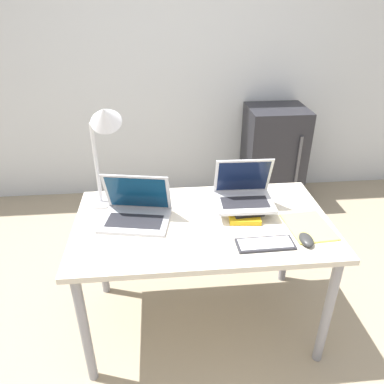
{
  "coord_description": "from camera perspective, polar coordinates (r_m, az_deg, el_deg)",
  "views": [
    {
      "loc": [
        -0.21,
        -1.25,
        1.83
      ],
      "look_at": [
        -0.06,
        0.39,
        0.92
      ],
      "focal_mm": 35.0,
      "sensor_mm": 36.0,
      "label": 1
    }
  ],
  "objects": [
    {
      "name": "ground_plane",
      "position": [
        2.23,
        2.66,
        -26.31
      ],
      "size": [
        14.0,
        14.0,
        0.0
      ],
      "primitive_type": "plane",
      "color": "gray"
    },
    {
      "name": "wall_back",
      "position": [
        3.44,
        -1.96,
        20.92
      ],
      "size": [
        8.0,
        0.05,
        2.7
      ],
      "color": "silver",
      "rests_on": "ground_plane"
    },
    {
      "name": "desk",
      "position": [
        2.03,
        1.6,
        -6.46
      ],
      "size": [
        1.35,
        0.77,
        0.74
      ],
      "color": "beige",
      "rests_on": "ground_plane"
    },
    {
      "name": "laptop_left",
      "position": [
        1.99,
        -8.54,
        -2.91
      ],
      "size": [
        0.39,
        0.32,
        0.25
      ],
      "color": "#B2B2B7",
      "rests_on": "desk"
    },
    {
      "name": "book_stack",
      "position": [
        2.07,
        7.89,
        -2.36
      ],
      "size": [
        0.19,
        0.29,
        0.06
      ],
      "color": "gold",
      "rests_on": "desk"
    },
    {
      "name": "laptop_on_books",
      "position": [
        2.04,
        7.9,
        -0.22
      ],
      "size": [
        0.31,
        0.25,
        0.24
      ],
      "color": "silver",
      "rests_on": "book_stack"
    },
    {
      "name": "wireless_keyboard",
      "position": [
        1.84,
        11.1,
        -7.78
      ],
      "size": [
        0.28,
        0.12,
        0.01
      ],
      "color": "#28282D",
      "rests_on": "desk"
    },
    {
      "name": "mouse",
      "position": [
        1.9,
        17.01,
        -6.94
      ],
      "size": [
        0.06,
        0.11,
        0.04
      ],
      "color": "#2D2D2D",
      "rests_on": "desk"
    },
    {
      "name": "notepad",
      "position": [
        2.02,
        17.35,
        -5.08
      ],
      "size": [
        0.23,
        0.28,
        0.01
      ],
      "color": "#EFE066",
      "rests_on": "desk"
    },
    {
      "name": "desk_lamp",
      "position": [
        1.97,
        -13.29,
        9.46
      ],
      "size": [
        0.23,
        0.2,
        0.61
      ],
      "color": "silver",
      "rests_on": "desk"
    },
    {
      "name": "mini_fridge",
      "position": [
        3.56,
        12.21,
        5.47
      ],
      "size": [
        0.51,
        0.48,
        0.9
      ],
      "color": "#232328",
      "rests_on": "ground_plane"
    }
  ]
}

